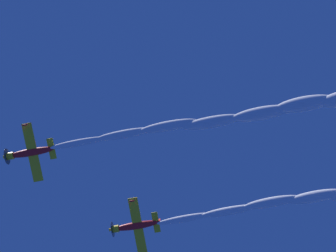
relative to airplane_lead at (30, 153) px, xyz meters
name	(u,v)px	position (x,y,z in m)	size (l,w,h in m)	color
airplane_lead	(30,153)	(0.00, 0.00, 0.00)	(8.51, 7.73, 2.58)	red
airplane_left_wingman	(135,226)	(18.06, -5.96, 0.18)	(8.48, 7.72, 2.66)	red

